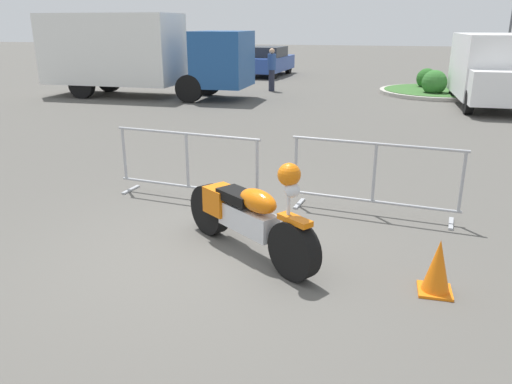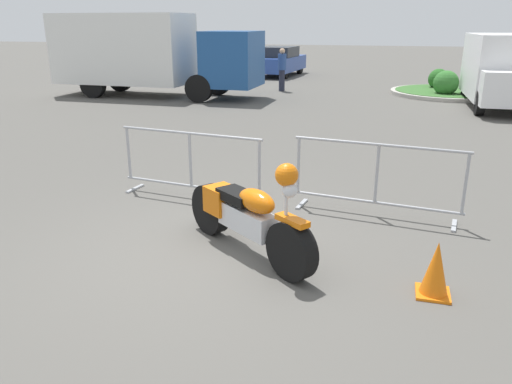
% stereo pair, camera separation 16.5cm
% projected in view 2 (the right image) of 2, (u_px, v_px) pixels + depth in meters
% --- Properties ---
extents(ground_plane, '(120.00, 120.00, 0.00)m').
position_uv_depth(ground_plane, '(198.00, 255.00, 6.01)').
color(ground_plane, '#54514C').
extents(motorcycle, '(1.92, 1.51, 1.28)m').
position_uv_depth(motorcycle, '(247.00, 215.00, 5.90)').
color(motorcycle, black).
rests_on(motorcycle, ground).
extents(crowd_barrier_near, '(2.41, 0.74, 1.07)m').
position_uv_depth(crowd_barrier_near, '(191.00, 164.00, 7.78)').
color(crowd_barrier_near, '#9EA0A5').
rests_on(crowd_barrier_near, ground).
extents(crowd_barrier_far, '(2.41, 0.74, 1.07)m').
position_uv_depth(crowd_barrier_far, '(376.00, 179.00, 7.06)').
color(crowd_barrier_far, '#9EA0A5').
rests_on(crowd_barrier_far, ground).
extents(box_truck, '(7.72, 2.35, 2.98)m').
position_uv_depth(box_truck, '(146.00, 52.00, 18.52)').
color(box_truck, white).
rests_on(box_truck, ground).
extents(delivery_van, '(2.03, 5.02, 2.31)m').
position_uv_depth(delivery_van, '(503.00, 69.00, 16.16)').
color(delivery_van, white).
rests_on(delivery_van, ground).
extents(parked_car_maroon, '(2.06, 4.39, 1.45)m').
position_uv_depth(parked_car_maroon, '(174.00, 59.00, 27.52)').
color(parked_car_maroon, maroon).
rests_on(parked_car_maroon, ground).
extents(parked_car_silver, '(1.99, 4.24, 1.40)m').
position_uv_depth(parked_car_silver, '(225.00, 61.00, 26.79)').
color(parked_car_silver, '#B7BABF').
rests_on(parked_car_silver, ground).
extents(parked_car_blue, '(2.11, 4.49, 1.48)m').
position_uv_depth(parked_car_blue, '(279.00, 61.00, 26.10)').
color(parked_car_blue, '#284799').
rests_on(parked_car_blue, ground).
extents(pedestrian, '(0.46, 0.46, 1.69)m').
position_uv_depth(pedestrian, '(282.00, 68.00, 20.10)').
color(pedestrian, '#262838').
rests_on(pedestrian, ground).
extents(planter_island, '(4.44, 4.44, 0.99)m').
position_uv_depth(planter_island, '(447.00, 89.00, 19.33)').
color(planter_island, '#ADA89E').
rests_on(planter_island, ground).
extents(traffic_cone, '(0.34, 0.34, 0.59)m').
position_uv_depth(traffic_cone, '(436.00, 269.00, 5.04)').
color(traffic_cone, orange).
rests_on(traffic_cone, ground).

